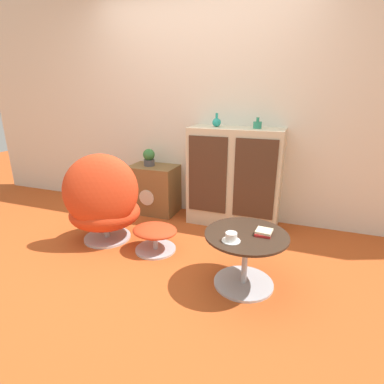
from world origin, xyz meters
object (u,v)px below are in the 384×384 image
tv_console (154,189)px  teacup (231,238)px  sideboard (234,177)px  vase_inner_left (257,125)px  coffee_table (245,254)px  book_stack (264,232)px  vase_leftmost (217,122)px  ottoman (155,234)px  potted_plant (149,157)px  egg_chair (103,203)px

tv_console → teacup: bearing=-44.9°
sideboard → vase_inner_left: (0.21, 0.00, 0.58)m
coffee_table → book_stack: book_stack is taller
vase_leftmost → vase_inner_left: size_ratio=1.27×
tv_console → coffee_table: size_ratio=0.94×
teacup → ottoman: bearing=154.5°
coffee_table → tv_console: bearing=140.4°
book_stack → ottoman: bearing=168.6°
sideboard → tv_console: size_ratio=1.84×
teacup → sideboard: bearing=102.1°
coffee_table → teacup: bearing=-118.2°
ottoman → tv_console: bearing=117.6°
coffee_table → vase_inner_left: (-0.14, 1.13, 0.86)m
vase_inner_left → vase_leftmost: bearing=180.0°
coffee_table → vase_leftmost: 1.54m
tv_console → ottoman: size_ratio=1.37×
coffee_table → vase_leftmost: (-0.58, 1.13, 0.87)m
sideboard → potted_plant: (-1.06, 0.00, 0.15)m
ottoman → coffee_table: coffee_table is taller
vase_inner_left → teacup: 1.44m
vase_inner_left → potted_plant: vase_inner_left is taller
coffee_table → book_stack: bearing=15.6°
vase_inner_left → book_stack: 1.31m
egg_chair → sideboard: bearing=39.5°
sideboard → coffee_table: bearing=-72.5°
vase_inner_left → ottoman: bearing=-130.4°
sideboard → teacup: (0.27, -1.27, -0.08)m
vase_inner_left → potted_plant: size_ratio=0.55×
coffee_table → potted_plant: size_ratio=3.05×
egg_chair → ottoman: egg_chair is taller
ottoman → potted_plant: potted_plant is taller
sideboard → ottoman: sideboard is taller
coffee_table → book_stack: 0.23m
egg_chair → vase_leftmost: bearing=46.1°
coffee_table → sideboard: bearing=107.5°
sideboard → vase_inner_left: size_ratio=9.67×
ottoman → book_stack: size_ratio=3.34×
potted_plant → book_stack: (1.53, -1.09, -0.24)m
ottoman → vase_leftmost: bearing=70.1°
coffee_table → potted_plant: 1.86m
tv_console → vase_inner_left: bearing=0.1°
coffee_table → vase_inner_left: bearing=97.1°
tv_console → ottoman: (0.46, -0.89, -0.12)m
sideboard → ottoman: 1.10m
sideboard → ottoman: size_ratio=2.53×
sideboard → vase_inner_left: vase_inner_left is taller
sideboard → egg_chair: bearing=-140.5°
vase_leftmost → potted_plant: size_ratio=0.70×
vase_leftmost → book_stack: (0.69, -1.09, -0.68)m
ottoman → book_stack: bearing=-11.4°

